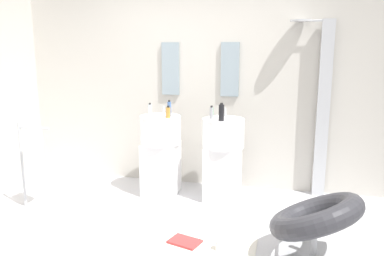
{
  "coord_description": "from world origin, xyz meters",
  "views": [
    {
      "loc": [
        1.05,
        -3.2,
        1.74
      ],
      "look_at": [
        0.15,
        0.55,
        0.95
      ],
      "focal_mm": 36.9,
      "sensor_mm": 36.0,
      "label": 1
    }
  ],
  "objects_px": {
    "shower_column": "(322,106)",
    "magazine_red": "(185,242)",
    "pedestal_sink_left": "(161,152)",
    "soap_bottle_clear": "(150,109)",
    "soap_bottle_blue": "(169,109)",
    "pedestal_sink_right": "(223,156)",
    "soap_bottle_black": "(221,112)",
    "towel_rack": "(33,153)",
    "soap_bottle_amber": "(168,112)",
    "lounge_chair": "(315,222)",
    "soap_bottle_grey": "(211,113)",
    "coffee_mug": "(220,245)",
    "soap_bottle_green": "(212,112)"
  },
  "relations": [
    {
      "from": "pedestal_sink_left",
      "to": "pedestal_sink_right",
      "type": "distance_m",
      "value": 0.75
    },
    {
      "from": "soap_bottle_clear",
      "to": "soap_bottle_grey",
      "type": "height_order",
      "value": "soap_bottle_grey"
    },
    {
      "from": "lounge_chair",
      "to": "coffee_mug",
      "type": "xyz_separation_m",
      "value": [
        -0.78,
        -0.02,
        -0.3
      ]
    },
    {
      "from": "soap_bottle_amber",
      "to": "towel_rack",
      "type": "bearing_deg",
      "value": -153.9
    },
    {
      "from": "coffee_mug",
      "to": "soap_bottle_blue",
      "type": "bearing_deg",
      "value": 124.4
    },
    {
      "from": "pedestal_sink_left",
      "to": "soap_bottle_green",
      "type": "height_order",
      "value": "soap_bottle_green"
    },
    {
      "from": "soap_bottle_blue",
      "to": "lounge_chair",
      "type": "bearing_deg",
      "value": -36.04
    },
    {
      "from": "soap_bottle_clear",
      "to": "soap_bottle_grey",
      "type": "relative_size",
      "value": 0.96
    },
    {
      "from": "pedestal_sink_right",
      "to": "coffee_mug",
      "type": "bearing_deg",
      "value": -81.66
    },
    {
      "from": "soap_bottle_blue",
      "to": "soap_bottle_black",
      "type": "xyz_separation_m",
      "value": [
        0.62,
        -0.1,
        0.0
      ]
    },
    {
      "from": "pedestal_sink_left",
      "to": "soap_bottle_black",
      "type": "relative_size",
      "value": 5.32
    },
    {
      "from": "shower_column",
      "to": "soap_bottle_grey",
      "type": "bearing_deg",
      "value": -160.82
    },
    {
      "from": "soap_bottle_grey",
      "to": "pedestal_sink_right",
      "type": "bearing_deg",
      "value": 13.19
    },
    {
      "from": "shower_column",
      "to": "soap_bottle_grey",
      "type": "distance_m",
      "value": 1.29
    },
    {
      "from": "pedestal_sink_left",
      "to": "soap_bottle_black",
      "type": "xyz_separation_m",
      "value": [
        0.75,
        -0.14,
        0.53
      ]
    },
    {
      "from": "towel_rack",
      "to": "soap_bottle_grey",
      "type": "xyz_separation_m",
      "value": [
        1.81,
        0.71,
        0.39
      ]
    },
    {
      "from": "magazine_red",
      "to": "soap_bottle_clear",
      "type": "height_order",
      "value": "soap_bottle_clear"
    },
    {
      "from": "lounge_chair",
      "to": "soap_bottle_blue",
      "type": "xyz_separation_m",
      "value": [
        -1.58,
        1.15,
        0.69
      ]
    },
    {
      "from": "soap_bottle_green",
      "to": "soap_bottle_amber",
      "type": "bearing_deg",
      "value": -164.13
    },
    {
      "from": "towel_rack",
      "to": "soap_bottle_green",
      "type": "height_order",
      "value": "soap_bottle_green"
    },
    {
      "from": "soap_bottle_clear",
      "to": "soap_bottle_grey",
      "type": "distance_m",
      "value": 0.77
    },
    {
      "from": "shower_column",
      "to": "soap_bottle_amber",
      "type": "height_order",
      "value": "shower_column"
    },
    {
      "from": "shower_column",
      "to": "soap_bottle_green",
      "type": "bearing_deg",
      "value": -164.04
    },
    {
      "from": "lounge_chair",
      "to": "magazine_red",
      "type": "bearing_deg",
      "value": 178.35
    },
    {
      "from": "soap_bottle_grey",
      "to": "pedestal_sink_left",
      "type": "bearing_deg",
      "value": 177.07
    },
    {
      "from": "shower_column",
      "to": "towel_rack",
      "type": "height_order",
      "value": "shower_column"
    },
    {
      "from": "pedestal_sink_left",
      "to": "magazine_red",
      "type": "height_order",
      "value": "pedestal_sink_left"
    },
    {
      "from": "soap_bottle_clear",
      "to": "lounge_chair",
      "type": "bearing_deg",
      "value": -34.27
    },
    {
      "from": "towel_rack",
      "to": "magazine_red",
      "type": "distance_m",
      "value": 1.94
    },
    {
      "from": "soap_bottle_green",
      "to": "soap_bottle_grey",
      "type": "xyz_separation_m",
      "value": [
        0.01,
        -0.07,
        0.01
      ]
    },
    {
      "from": "magazine_red",
      "to": "soap_bottle_amber",
      "type": "relative_size",
      "value": 1.99
    },
    {
      "from": "soap_bottle_blue",
      "to": "pedestal_sink_left",
      "type": "bearing_deg",
      "value": 160.28
    },
    {
      "from": "coffee_mug",
      "to": "soap_bottle_amber",
      "type": "height_order",
      "value": "soap_bottle_amber"
    },
    {
      "from": "pedestal_sink_left",
      "to": "towel_rack",
      "type": "bearing_deg",
      "value": -148.15
    },
    {
      "from": "lounge_chair",
      "to": "soap_bottle_grey",
      "type": "distance_m",
      "value": 1.73
    },
    {
      "from": "lounge_chair",
      "to": "soap_bottle_green",
      "type": "distance_m",
      "value": 1.78
    },
    {
      "from": "shower_column",
      "to": "magazine_red",
      "type": "relative_size",
      "value": 7.45
    },
    {
      "from": "pedestal_sink_right",
      "to": "soap_bottle_black",
      "type": "bearing_deg",
      "value": -90.86
    },
    {
      "from": "pedestal_sink_left",
      "to": "soap_bottle_grey",
      "type": "bearing_deg",
      "value": -2.93
    },
    {
      "from": "soap_bottle_amber",
      "to": "soap_bottle_grey",
      "type": "bearing_deg",
      "value": 7.41
    },
    {
      "from": "pedestal_sink_left",
      "to": "soap_bottle_grey",
      "type": "xyz_separation_m",
      "value": [
        0.61,
        -0.03,
        0.5
      ]
    },
    {
      "from": "pedestal_sink_left",
      "to": "magazine_red",
      "type": "bearing_deg",
      "value": -62.86
    },
    {
      "from": "soap_bottle_blue",
      "to": "soap_bottle_clear",
      "type": "bearing_deg",
      "value": 157.39
    },
    {
      "from": "soap_bottle_green",
      "to": "soap_bottle_grey",
      "type": "distance_m",
      "value": 0.07
    },
    {
      "from": "soap_bottle_grey",
      "to": "soap_bottle_clear",
      "type": "bearing_deg",
      "value": 172.48
    },
    {
      "from": "towel_rack",
      "to": "soap_bottle_clear",
      "type": "distance_m",
      "value": 1.38
    },
    {
      "from": "lounge_chair",
      "to": "coffee_mug",
      "type": "relative_size",
      "value": 11.86
    },
    {
      "from": "soap_bottle_blue",
      "to": "soap_bottle_black",
      "type": "height_order",
      "value": "same"
    },
    {
      "from": "shower_column",
      "to": "soap_bottle_clear",
      "type": "bearing_deg",
      "value": -170.75
    },
    {
      "from": "magazine_red",
      "to": "soap_bottle_clear",
      "type": "bearing_deg",
      "value": 138.52
    }
  ]
}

